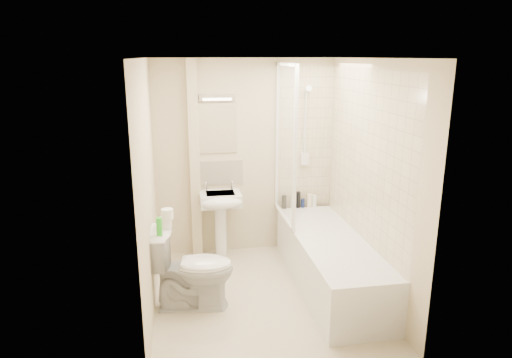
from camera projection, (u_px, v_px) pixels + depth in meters
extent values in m
plane|color=beige|center=(263.00, 296.00, 4.74)|extent=(2.50, 2.50, 0.00)
cube|color=beige|center=(245.00, 158.00, 5.62)|extent=(2.20, 0.02, 2.40)
cube|color=beige|center=(148.00, 191.00, 4.25)|extent=(0.02, 2.50, 2.40)
cube|color=beige|center=(370.00, 181.00, 4.61)|extent=(0.02, 2.50, 2.40)
cube|color=white|center=(264.00, 58.00, 4.11)|extent=(2.20, 2.50, 0.02)
cube|color=beige|center=(305.00, 139.00, 5.67)|extent=(0.70, 0.01, 1.75)
cube|color=beige|center=(366.00, 157.00, 4.65)|extent=(0.01, 2.10, 1.75)
cube|color=beige|center=(195.00, 161.00, 5.46)|extent=(0.12, 0.12, 2.40)
cube|color=beige|center=(218.00, 173.00, 5.60)|extent=(0.60, 0.02, 0.30)
cube|color=white|center=(217.00, 128.00, 5.45)|extent=(0.46, 0.01, 0.60)
cube|color=silver|center=(217.00, 97.00, 5.33)|extent=(0.42, 0.07, 0.07)
cube|color=white|center=(330.00, 262.00, 4.90)|extent=(0.70, 2.10, 0.55)
cube|color=white|center=(331.00, 243.00, 4.84)|extent=(0.56, 1.96, 0.05)
cube|color=white|center=(285.00, 144.00, 5.19)|extent=(0.01, 0.90, 1.80)
cube|color=white|center=(277.00, 137.00, 5.60)|extent=(0.04, 0.04, 1.80)
cube|color=white|center=(295.00, 152.00, 4.76)|extent=(0.04, 0.04, 1.80)
cube|color=white|center=(287.00, 64.00, 4.96)|extent=(0.04, 0.90, 0.04)
cube|color=white|center=(284.00, 217.00, 5.42)|extent=(0.04, 0.90, 0.03)
cylinder|color=white|center=(305.00, 129.00, 5.62)|extent=(0.02, 0.02, 0.90)
cylinder|color=white|center=(304.00, 164.00, 5.73)|extent=(0.05, 0.05, 0.02)
cylinder|color=white|center=(306.00, 92.00, 5.50)|extent=(0.05, 0.05, 0.02)
cylinder|color=white|center=(308.00, 90.00, 5.43)|extent=(0.08, 0.11, 0.11)
cube|color=white|center=(305.00, 159.00, 5.71)|extent=(0.10, 0.05, 0.14)
cylinder|color=white|center=(304.00, 125.00, 5.57)|extent=(0.01, 0.13, 0.84)
cylinder|color=white|center=(221.00, 231.00, 5.63)|extent=(0.14, 0.14, 0.66)
cube|color=white|center=(220.00, 199.00, 5.49)|extent=(0.49, 0.38, 0.15)
ellipsoid|color=white|center=(222.00, 203.00, 5.33)|extent=(0.49, 0.21, 0.15)
cube|color=silver|center=(220.00, 194.00, 5.48)|extent=(0.34, 0.24, 0.04)
cylinder|color=white|center=(206.00, 187.00, 5.54)|extent=(0.03, 0.03, 0.10)
cylinder|color=white|center=(232.00, 186.00, 5.59)|extent=(0.03, 0.03, 0.10)
sphere|color=white|center=(206.00, 183.00, 5.52)|extent=(0.04, 0.04, 0.04)
sphere|color=white|center=(232.00, 182.00, 5.58)|extent=(0.04, 0.04, 0.04)
cylinder|color=black|center=(284.00, 202.00, 5.76)|extent=(0.06, 0.06, 0.17)
cylinder|color=silver|center=(293.00, 202.00, 5.78)|extent=(0.05, 0.05, 0.17)
cylinder|color=black|center=(298.00, 200.00, 5.78)|extent=(0.06, 0.06, 0.21)
cylinder|color=navy|center=(303.00, 203.00, 5.81)|extent=(0.05, 0.05, 0.11)
cylinder|color=#FBE6C2|center=(309.00, 201.00, 5.81)|extent=(0.07, 0.07, 0.17)
cylinder|color=white|center=(314.00, 201.00, 5.83)|extent=(0.06, 0.06, 0.15)
imported|color=white|center=(192.00, 268.00, 4.47)|extent=(0.66, 0.92, 0.82)
cylinder|color=white|center=(166.00, 222.00, 4.40)|extent=(0.12, 0.12, 0.10)
cylinder|color=white|center=(167.00, 214.00, 4.34)|extent=(0.11, 0.11, 0.09)
cylinder|color=green|center=(159.00, 227.00, 4.19)|extent=(0.05, 0.05, 0.17)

